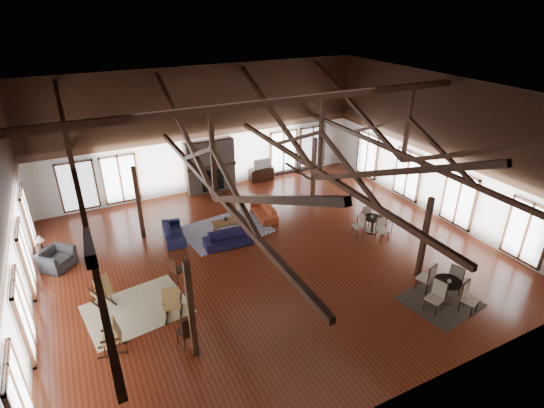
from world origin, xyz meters
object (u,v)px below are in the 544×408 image
sofa_orange (264,211)px  cafe_table_far (373,222)px  sofa_navy_left (174,232)px  cafe_table_near (447,287)px  coffee_table (227,222)px  sofa_navy_front (228,239)px  armchair (56,259)px  tv_console (261,174)px

sofa_orange → cafe_table_far: 4.71m
sofa_navy_left → cafe_table_near: 10.27m
coffee_table → sofa_navy_front: bearing=-107.9°
sofa_orange → coffee_table: bearing=-71.5°
armchair → tv_console: (10.01, 4.04, -0.03)m
sofa_navy_left → armchair: size_ratio=1.71×
armchair → cafe_table_far: bearing=-60.0°
tv_console → armchair: bearing=-158.0°
sofa_navy_front → coffee_table: 1.16m
sofa_navy_front → sofa_orange: (2.28, 1.54, -0.01)m
cafe_table_near → tv_console: cafe_table_near is taller
sofa_navy_left → armchair: bearing=98.9°
coffee_table → tv_console: size_ratio=0.90×
sofa_orange → cafe_table_far: cafe_table_far is taller
cafe_table_far → sofa_navy_front: bearing=163.5°
sofa_orange → coffee_table: 1.96m
sofa_navy_front → sofa_navy_left: sofa_navy_front is taller
cafe_table_near → cafe_table_far: (0.69, 4.54, -0.04)m
armchair → cafe_table_near: (11.06, -7.56, 0.16)m
sofa_navy_left → sofa_orange: 4.04m
sofa_navy_front → sofa_orange: 2.75m
sofa_navy_left → sofa_orange: sofa_navy_left is taller
sofa_orange → armchair: bearing=-83.2°
coffee_table → armchair: 6.42m
sofa_navy_front → cafe_table_near: (5.01, -6.23, 0.24)m
cafe_table_near → sofa_navy_left: bearing=131.3°
sofa_navy_front → coffee_table: size_ratio=1.62×
cafe_table_near → cafe_table_far: size_ratio=1.10×
sofa_navy_left → cafe_table_far: cafe_table_far is taller
cafe_table_far → tv_console: 7.27m
sofa_orange → cafe_table_near: cafe_table_near is taller
sofa_navy_left → armchair: 4.29m
coffee_table → armchair: armchair is taller
coffee_table → cafe_table_far: cafe_table_far is taller
armchair → tv_console: size_ratio=0.85×
tv_console → sofa_navy_left: bearing=-145.9°
sofa_navy_front → sofa_navy_left: bearing=144.0°
sofa_orange → armchair: size_ratio=1.64×
sofa_navy_left → cafe_table_far: bearing=-106.3°
sofa_navy_front → sofa_orange: size_ratio=1.05×
coffee_table → sofa_navy_left: bearing=170.2°
sofa_navy_front → coffee_table: sofa_navy_front is taller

